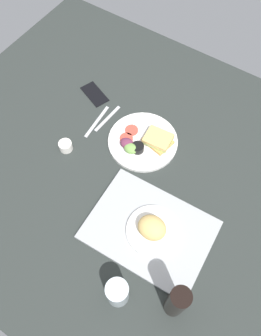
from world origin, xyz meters
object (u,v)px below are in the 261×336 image
serving_tray (149,230)px  bread_plate_near (152,229)px  espresso_cup (66,146)px  drinking_glass (117,293)px  soda_bottle (177,302)px  cell_phone (95,94)px  fork (108,118)px  knife (97,121)px  plate_with_salad (144,142)px

serving_tray → bread_plate_near: bread_plate_near is taller
espresso_cup → drinking_glass: bearing=144.7°
bread_plate_near → espresso_cup: (49.90, -11.68, -2.71)cm
drinking_glass → serving_tray: bearing=-82.7°
serving_tray → soda_bottle: bearing=138.4°
soda_bottle → cell_phone: bearing=-38.1°
espresso_cup → fork: bearing=-103.7°
knife → cell_phone: bearing=-144.6°
plate_with_salad → cell_phone: (33.90, -10.62, -1.26)cm
knife → cell_phone: cell_phone is taller
bread_plate_near → knife: bread_plate_near is taller
cell_phone → drinking_glass: bearing=152.6°
fork → cell_phone: (13.25, -8.21, 0.15)cm
espresso_cup → cell_phone: espresso_cup is taller
drinking_glass → cell_phone: drinking_glass is taller
bread_plate_near → cell_phone: (57.65, -42.48, -4.31)cm
cell_phone → plate_with_salad: bearing=-176.2°
drinking_glass → espresso_cup: bearing=-35.3°
serving_tray → cell_phone: size_ratio=3.13×
soda_bottle → espresso_cup: (69.22, -29.56, -9.34)cm
serving_tray → knife: size_ratio=2.37×
bread_plate_near → fork: bearing=-37.7°
cell_phone → knife: bearing=151.2°
drinking_glass → espresso_cup: drinking_glass is taller
espresso_cup → serving_tray: bearing=166.9°
bread_plate_near → serving_tray: bearing=-15.8°
knife → drinking_glass: bearing=37.1°
fork → bread_plate_near: bearing=56.2°
drinking_glass → espresso_cup: size_ratio=2.35×
plate_with_salad → fork: 20.84cm
serving_tray → cell_phone: 70.42cm
serving_tray → soda_bottle: soda_bottle is taller
plate_with_salad → espresso_cup: plate_with_salad is taller
plate_with_salad → knife: size_ratio=1.57×
serving_tray → plate_with_salad: bearing=-54.4°
plate_with_salad → fork: plate_with_salad is taller
knife → plate_with_salad: bearing=89.3°
bread_plate_near → plate_with_salad: (23.75, -31.85, -3.06)cm
fork → knife: (3.00, 4.00, 0.00)cm
plate_with_salad → drinking_glass: bearing=114.3°
bread_plate_near → drinking_glass: bearing=94.6°
serving_tray → cell_phone: serving_tray is taller
bread_plate_near → espresso_cup: size_ratio=3.51×
drinking_glass → cell_phone: 90.39cm
serving_tray → plate_with_salad: size_ratio=1.51×
knife → cell_phone: 15.94cm
drinking_glass → espresso_cup: (51.93, -36.82, -4.57)cm
bread_plate_near → espresso_cup: bread_plate_near is taller
espresso_cup → knife: 18.83cm
knife → espresso_cup: bearing=-12.3°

